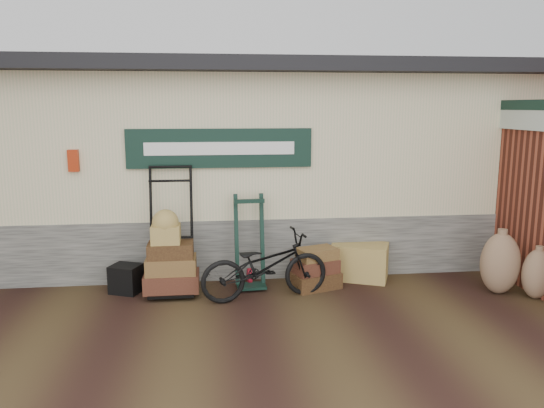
# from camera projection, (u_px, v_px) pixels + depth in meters

# --- Properties ---
(ground) EXTENTS (80.00, 80.00, 0.00)m
(ground) POSITION_uv_depth(u_px,v_px,m) (247.00, 304.00, 6.89)
(ground) COLOR black
(ground) RESTS_ON ground
(station_building) EXTENTS (14.40, 4.10, 3.20)m
(station_building) POSITION_uv_depth(u_px,v_px,m) (235.00, 159.00, 9.27)
(station_building) COLOR #4C4C47
(station_building) RESTS_ON ground
(brick_outbuilding) EXTENTS (1.71, 4.51, 2.62)m
(brick_outbuilding) POSITION_uv_depth(u_px,v_px,m) (538.00, 185.00, 8.35)
(brick_outbuilding) COLOR maroon
(brick_outbuilding) RESTS_ON ground
(porter_trolley) EXTENTS (0.88, 0.66, 1.77)m
(porter_trolley) POSITION_uv_depth(u_px,v_px,m) (171.00, 229.00, 7.23)
(porter_trolley) COLOR black
(porter_trolley) RESTS_ON ground
(green_barrow) EXTENTS (0.50, 0.43, 1.32)m
(green_barrow) POSITION_uv_depth(u_px,v_px,m) (250.00, 241.00, 7.46)
(green_barrow) COLOR black
(green_barrow) RESTS_ON ground
(suitcase_stack) EXTENTS (0.76, 0.61, 0.59)m
(suitcase_stack) POSITION_uv_depth(u_px,v_px,m) (315.00, 268.00, 7.45)
(suitcase_stack) COLOR #331C10
(suitcase_stack) RESTS_ON ground
(wicker_hamper) EXTENTS (0.95, 0.80, 0.53)m
(wicker_hamper) POSITION_uv_depth(u_px,v_px,m) (359.00, 261.00, 7.87)
(wicker_hamper) COLOR olive
(wicker_hamper) RESTS_ON ground
(black_trunk) EXTENTS (0.48, 0.45, 0.39)m
(black_trunk) POSITION_uv_depth(u_px,v_px,m) (126.00, 279.00, 7.29)
(black_trunk) COLOR black
(black_trunk) RESTS_ON ground
(bicycle) EXTENTS (0.91, 1.81, 1.01)m
(bicycle) POSITION_uv_depth(u_px,v_px,m) (265.00, 262.00, 7.00)
(bicycle) COLOR black
(bicycle) RESTS_ON ground
(burlap_sack_left) EXTENTS (0.58, 0.51, 0.85)m
(burlap_sack_left) POSITION_uv_depth(u_px,v_px,m) (500.00, 263.00, 7.21)
(burlap_sack_left) COLOR brown
(burlap_sack_left) RESTS_ON ground
(burlap_sack_right) EXTENTS (0.48, 0.43, 0.68)m
(burlap_sack_right) POSITION_uv_depth(u_px,v_px,m) (537.00, 274.00, 7.03)
(burlap_sack_right) COLOR brown
(burlap_sack_right) RESTS_ON ground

